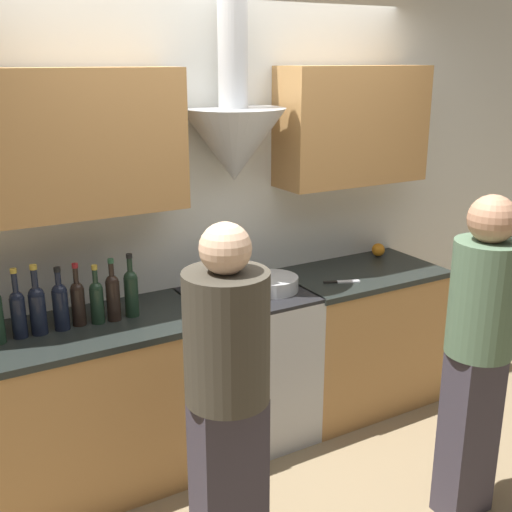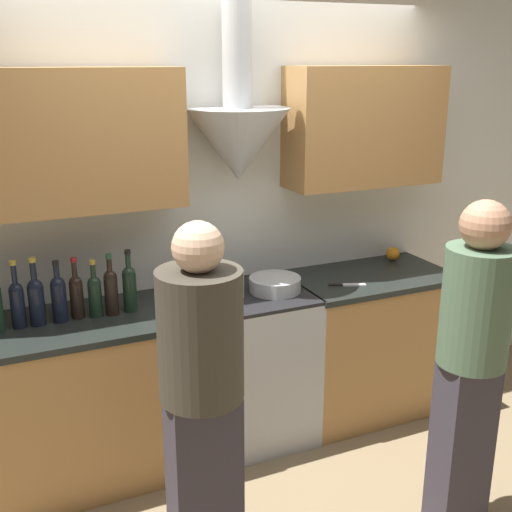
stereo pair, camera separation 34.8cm
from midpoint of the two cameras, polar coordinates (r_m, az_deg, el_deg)
name	(u,v)px [view 2 (the right image)]	position (r m, az deg, el deg)	size (l,w,h in m)	color
ground_plane	(274,465)	(3.79, 4.40, -18.15)	(12.00, 12.00, 0.00)	#847051
wall_back	(222,190)	(3.71, -0.34, 5.87)	(8.40, 0.57, 2.60)	silver
counter_left	(82,400)	(3.55, -12.45, -12.46)	(1.28, 0.62, 0.91)	#B27F47
counter_right	(367,342)	(4.22, 12.18, -7.50)	(0.99, 0.62, 0.91)	#B27F47
stove_range	(249,365)	(3.82, 2.00, -9.73)	(0.68, 0.60, 0.91)	#B7BABC
wine_bottle_3	(17,302)	(3.30, -17.69, -3.95)	(0.07, 0.07, 0.35)	black
wine_bottle_4	(36,299)	(3.30, -16.16, -3.72)	(0.08, 0.08, 0.35)	black
wine_bottle_5	(59,296)	(3.32, -14.30, -3.55)	(0.08, 0.08, 0.32)	black
wine_bottle_6	(76,294)	(3.35, -12.84, -3.37)	(0.07, 0.07, 0.32)	black
wine_bottle_7	(95,294)	(3.35, -11.28, -3.36)	(0.07, 0.07, 0.30)	black
wine_bottle_8	(111,290)	(3.35, -9.90, -3.02)	(0.07, 0.07, 0.33)	black
wine_bottle_9	(130,286)	(3.38, -8.32, -2.71)	(0.07, 0.07, 0.33)	black
stock_pot	(223,284)	(3.56, -0.18, -2.53)	(0.24, 0.24, 0.15)	#B7BABC
mixing_bowl	(275,284)	(3.67, 4.41, -2.57)	(0.30, 0.30, 0.08)	#B7BABC
orange_fruit	(393,254)	(4.36, 14.33, 0.17)	(0.09, 0.09, 0.09)	orange
chefs_knife	(347,285)	(3.83, 10.73, -2.58)	(0.21, 0.11, 0.01)	silver
person_foreground_left	(202,393)	(2.67, -1.04, -12.16)	(0.34, 0.34, 1.61)	#38333D
person_foreground_right	(471,355)	(3.13, 21.67, -8.26)	(0.31, 0.31, 1.62)	#38333D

